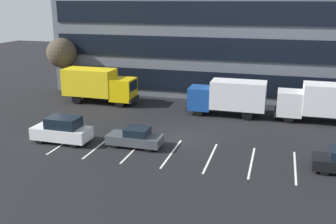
{
  "coord_description": "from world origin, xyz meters",
  "views": [
    {
      "loc": [
        6.92,
        -28.16,
        10.56
      ],
      "look_at": [
        -1.83,
        1.89,
        1.4
      ],
      "focal_mm": 41.45,
      "sensor_mm": 36.0,
      "label": 1
    }
  ],
  "objects_px": {
    "box_truck_yellow_all": "(98,84)",
    "box_truck_white": "(322,101)",
    "sedan_charcoal": "(135,138)",
    "suv_white": "(62,130)",
    "bare_tree": "(62,53)",
    "box_truck_blue": "(228,96)"
  },
  "relations": [
    {
      "from": "box_truck_yellow_all",
      "to": "box_truck_white",
      "type": "height_order",
      "value": "box_truck_yellow_all"
    },
    {
      "from": "sedan_charcoal",
      "to": "box_truck_white",
      "type": "bearing_deg",
      "value": 36.63
    },
    {
      "from": "box_truck_white",
      "to": "suv_white",
      "type": "relative_size",
      "value": 1.68
    },
    {
      "from": "box_truck_yellow_all",
      "to": "box_truck_white",
      "type": "bearing_deg",
      "value": -1.59
    },
    {
      "from": "bare_tree",
      "to": "box_truck_white",
      "type": "bearing_deg",
      "value": -7.4
    },
    {
      "from": "box_truck_blue",
      "to": "box_truck_white",
      "type": "height_order",
      "value": "box_truck_white"
    },
    {
      "from": "bare_tree",
      "to": "box_truck_blue",
      "type": "bearing_deg",
      "value": -11.12
    },
    {
      "from": "suv_white",
      "to": "bare_tree",
      "type": "relative_size",
      "value": 0.7
    },
    {
      "from": "box_truck_yellow_all",
      "to": "sedan_charcoal",
      "type": "xyz_separation_m",
      "value": [
        8.2,
        -10.76,
        -1.32
      ]
    },
    {
      "from": "box_truck_white",
      "to": "suv_white",
      "type": "xyz_separation_m",
      "value": [
        -19.33,
        -10.83,
        -0.98
      ]
    },
    {
      "from": "box_truck_blue",
      "to": "bare_tree",
      "type": "height_order",
      "value": "bare_tree"
    },
    {
      "from": "box_truck_blue",
      "to": "sedan_charcoal",
      "type": "distance_m",
      "value": 11.38
    },
    {
      "from": "box_truck_white",
      "to": "sedan_charcoal",
      "type": "bearing_deg",
      "value": -143.37
    },
    {
      "from": "suv_white",
      "to": "box_truck_blue",
      "type": "bearing_deg",
      "value": 43.58
    },
    {
      "from": "box_truck_blue",
      "to": "box_truck_yellow_all",
      "type": "relative_size",
      "value": 0.94
    },
    {
      "from": "box_truck_yellow_all",
      "to": "bare_tree",
      "type": "distance_m",
      "value": 7.09
    },
    {
      "from": "box_truck_yellow_all",
      "to": "sedan_charcoal",
      "type": "relative_size",
      "value": 1.89
    },
    {
      "from": "suv_white",
      "to": "bare_tree",
      "type": "xyz_separation_m",
      "value": [
        -8.4,
        14.44,
        3.66
      ]
    },
    {
      "from": "box_truck_white",
      "to": "bare_tree",
      "type": "height_order",
      "value": "bare_tree"
    },
    {
      "from": "sedan_charcoal",
      "to": "bare_tree",
      "type": "height_order",
      "value": "bare_tree"
    },
    {
      "from": "box_truck_blue",
      "to": "box_truck_yellow_all",
      "type": "bearing_deg",
      "value": 176.46
    },
    {
      "from": "box_truck_yellow_all",
      "to": "suv_white",
      "type": "bearing_deg",
      "value": -77.54
    }
  ]
}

